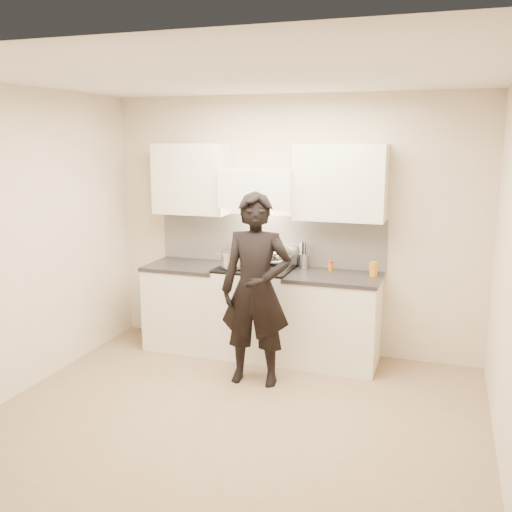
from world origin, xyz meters
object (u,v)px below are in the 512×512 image
Objects in this scene: counter_right at (333,319)px; utensil_crock at (303,260)px; person at (256,290)px; stove at (255,310)px; wok at (277,255)px.

utensil_crock reaches higher than counter_right.
counter_right is at bearing 43.72° from person.
counter_right is 0.51× the size of person.
counter_right is at bearing 0.00° from stove.
stove is 0.54× the size of person.
wok reaches higher than counter_right.
wok is at bearing 87.98° from person.
wok is 0.28m from utensil_crock.
counter_right is at bearing -11.98° from wok.
stove is 0.83m from person.
wok is 0.84m from person.
wok is 1.67× the size of utensil_crock.
stove reaches higher than counter_right.
stove is at bearing -144.41° from wok.
person is at bearing -86.88° from wok.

